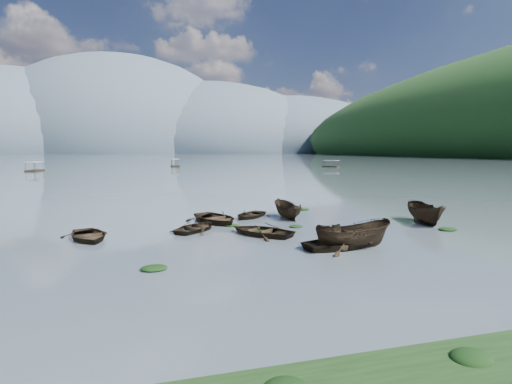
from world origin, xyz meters
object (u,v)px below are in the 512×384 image
object	(u,v)px
rowboat_3	(261,235)
pontoon_centre	(175,167)
pontoon_left	(35,171)
rowboat_0	(88,239)

from	to	relation	value
rowboat_3	pontoon_centre	bearing A→B (deg)	-131.95
rowboat_3	pontoon_left	world-z (taller)	pontoon_left
rowboat_0	rowboat_3	world-z (taller)	rowboat_3
rowboat_0	pontoon_centre	bearing A→B (deg)	65.82
pontoon_left	rowboat_3	bearing A→B (deg)	-59.15
pontoon_left	pontoon_centre	distance (m)	42.86
pontoon_left	rowboat_0	bearing A→B (deg)	-64.92
rowboat_0	pontoon_left	size ratio (longest dim) A/B	0.67
rowboat_0	pontoon_centre	distance (m)	111.39
rowboat_3	pontoon_left	bearing A→B (deg)	-109.70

